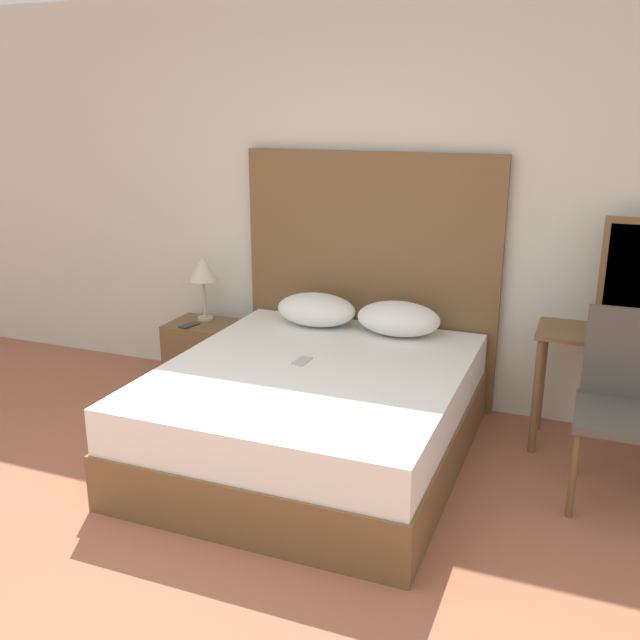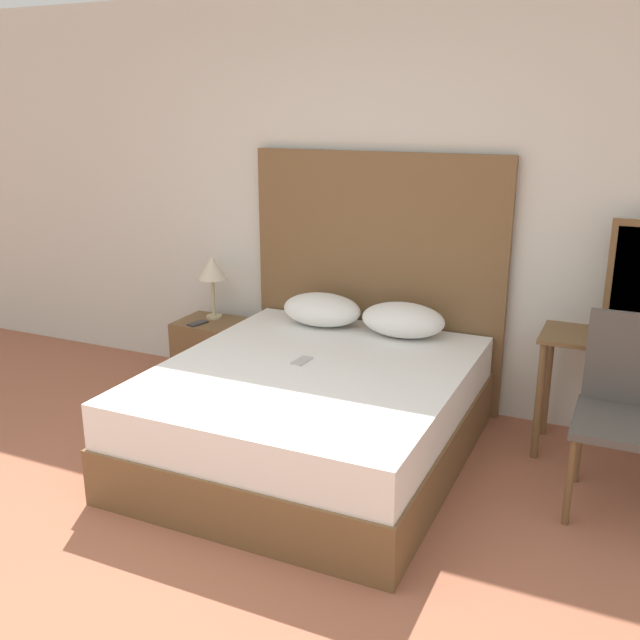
{
  "view_description": "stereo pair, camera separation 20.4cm",
  "coord_description": "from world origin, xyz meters",
  "px_view_note": "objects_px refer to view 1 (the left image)",
  "views": [
    {
      "loc": [
        1.56,
        -1.76,
        1.99
      ],
      "look_at": [
        0.13,
        1.83,
        0.81
      ],
      "focal_mm": 40.0,
      "sensor_mm": 36.0,
      "label": 1
    },
    {
      "loc": [
        1.75,
        -1.68,
        1.99
      ],
      "look_at": [
        0.13,
        1.83,
        0.81
      ],
      "focal_mm": 40.0,
      "sensor_mm": 36.0,
      "label": 2
    }
  ],
  "objects_px": {
    "phone_on_bed": "(302,361)",
    "table_lamp": "(203,271)",
    "phone_on_nightstand": "(189,325)",
    "nightstand": "(202,354)",
    "vanity_desk": "(635,358)",
    "bed": "(314,413)",
    "chair": "(626,395)"
  },
  "relations": [
    {
      "from": "nightstand",
      "to": "table_lamp",
      "type": "xyz_separation_m",
      "value": [
        -0.01,
        0.08,
        0.6
      ]
    },
    {
      "from": "bed",
      "to": "vanity_desk",
      "type": "bearing_deg",
      "value": 22.69
    },
    {
      "from": "phone_on_bed",
      "to": "chair",
      "type": "height_order",
      "value": "chair"
    },
    {
      "from": "phone_on_bed",
      "to": "nightstand",
      "type": "height_order",
      "value": "phone_on_bed"
    },
    {
      "from": "phone_on_nightstand",
      "to": "vanity_desk",
      "type": "relative_size",
      "value": 0.15
    },
    {
      "from": "bed",
      "to": "chair",
      "type": "distance_m",
      "value": 1.67
    },
    {
      "from": "nightstand",
      "to": "chair",
      "type": "bearing_deg",
      "value": -10.57
    },
    {
      "from": "vanity_desk",
      "to": "chair",
      "type": "xyz_separation_m",
      "value": [
        -0.05,
        -0.49,
        -0.04
      ]
    },
    {
      "from": "bed",
      "to": "vanity_desk",
      "type": "relative_size",
      "value": 1.8
    },
    {
      "from": "phone_on_bed",
      "to": "table_lamp",
      "type": "height_order",
      "value": "table_lamp"
    },
    {
      "from": "table_lamp",
      "to": "chair",
      "type": "bearing_deg",
      "value": -12.08
    },
    {
      "from": "bed",
      "to": "phone_on_nightstand",
      "type": "relative_size",
      "value": 12.02
    },
    {
      "from": "phone_on_bed",
      "to": "vanity_desk",
      "type": "relative_size",
      "value": 0.14
    },
    {
      "from": "nightstand",
      "to": "table_lamp",
      "type": "height_order",
      "value": "table_lamp"
    },
    {
      "from": "table_lamp",
      "to": "chair",
      "type": "relative_size",
      "value": 0.47
    },
    {
      "from": "nightstand",
      "to": "vanity_desk",
      "type": "relative_size",
      "value": 0.44
    },
    {
      "from": "table_lamp",
      "to": "vanity_desk",
      "type": "relative_size",
      "value": 0.43
    },
    {
      "from": "vanity_desk",
      "to": "nightstand",
      "type": "bearing_deg",
      "value": 179.35
    },
    {
      "from": "nightstand",
      "to": "table_lamp",
      "type": "relative_size",
      "value": 1.03
    },
    {
      "from": "chair",
      "to": "table_lamp",
      "type": "bearing_deg",
      "value": 167.92
    },
    {
      "from": "table_lamp",
      "to": "phone_on_nightstand",
      "type": "xyz_separation_m",
      "value": [
        -0.03,
        -0.18,
        -0.36
      ]
    },
    {
      "from": "vanity_desk",
      "to": "bed",
      "type": "bearing_deg",
      "value": -157.31
    },
    {
      "from": "vanity_desk",
      "to": "phone_on_bed",
      "type": "bearing_deg",
      "value": -159.73
    },
    {
      "from": "bed",
      "to": "chair",
      "type": "height_order",
      "value": "chair"
    },
    {
      "from": "phone_on_nightstand",
      "to": "nightstand",
      "type": "bearing_deg",
      "value": 70.67
    },
    {
      "from": "phone_on_bed",
      "to": "phone_on_nightstand",
      "type": "bearing_deg",
      "value": 152.22
    },
    {
      "from": "phone_on_bed",
      "to": "nightstand",
      "type": "bearing_deg",
      "value": 147.61
    },
    {
      "from": "phone_on_bed",
      "to": "table_lamp",
      "type": "bearing_deg",
      "value": 144.95
    },
    {
      "from": "phone_on_bed",
      "to": "phone_on_nightstand",
      "type": "xyz_separation_m",
      "value": [
        -1.12,
        0.59,
        -0.08
      ]
    },
    {
      "from": "bed",
      "to": "chair",
      "type": "relative_size",
      "value": 1.98
    },
    {
      "from": "bed",
      "to": "table_lamp",
      "type": "bearing_deg",
      "value": 145.51
    },
    {
      "from": "bed",
      "to": "phone_on_bed",
      "type": "xyz_separation_m",
      "value": [
        -0.09,
        0.05,
        0.29
      ]
    }
  ]
}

